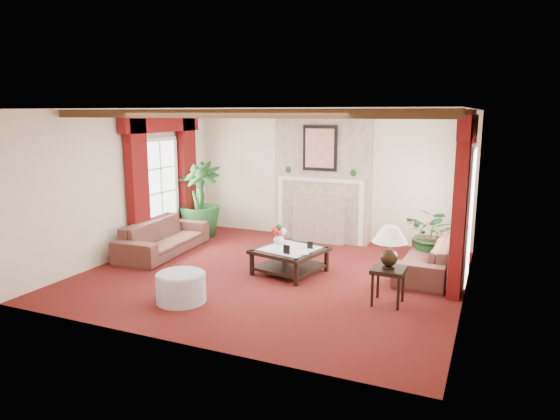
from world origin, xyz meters
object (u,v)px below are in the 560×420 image
at_px(side_table, 388,286).
at_px(ottoman, 181,288).
at_px(coffee_table, 290,261).
at_px(sofa_left, 163,232).
at_px(sofa_right, 428,251).
at_px(potted_palm, 200,216).

height_order(side_table, ottoman, side_table).
xyz_separation_m(coffee_table, ottoman, (-0.92, -1.81, -0.01)).
distance_m(sofa_left, side_table, 4.56).
bearing_deg(sofa_right, potted_palm, -97.12).
xyz_separation_m(potted_palm, coffee_table, (2.77, -1.60, -0.24)).
height_order(sofa_right, coffee_table, sofa_right).
bearing_deg(coffee_table, sofa_right, 35.98).
height_order(sofa_right, side_table, sofa_right).
xyz_separation_m(potted_palm, side_table, (4.56, -2.33, -0.19)).
bearing_deg(coffee_table, side_table, -8.89).
distance_m(coffee_table, side_table, 1.94).
height_order(sofa_left, ottoman, sofa_left).
distance_m(potted_palm, ottoman, 3.88).
relative_size(sofa_left, ottoman, 3.14).
xyz_separation_m(sofa_right, potted_palm, (-4.89, 0.71, 0.06)).
relative_size(sofa_left, sofa_right, 1.09).
height_order(potted_palm, coffee_table, potted_palm).
height_order(sofa_right, potted_palm, potted_palm).
relative_size(sofa_right, coffee_table, 1.97).
height_order(potted_palm, side_table, potted_palm).
distance_m(potted_palm, side_table, 5.13).
height_order(potted_palm, ottoman, potted_palm).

